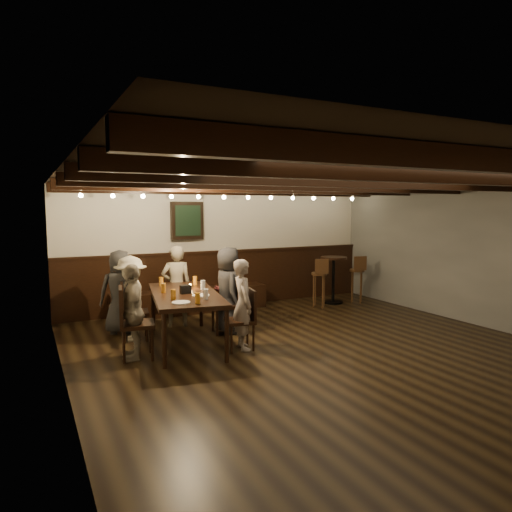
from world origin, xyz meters
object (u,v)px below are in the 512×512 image
chair_right_near (227,315)px  chair_right_far (241,331)px  person_bench_centre (176,286)px  dining_table (185,297)px  person_right_near (228,290)px  chair_left_far (136,337)px  person_left_far (133,312)px  high_top_table (333,273)px  person_bench_left (120,292)px  person_bench_right (231,291)px  chair_left_near (134,322)px  bar_stool_right (357,285)px  person_right_far (243,304)px  bar_stool_left (319,289)px  person_left_near (131,298)px

chair_right_near → chair_right_far: bearing=179.9°
person_bench_centre → dining_table: bearing=90.0°
chair_right_near → person_right_near: bearing=-90.0°
chair_left_far → person_left_far: (-0.03, 0.01, 0.34)m
person_right_near → high_top_table: size_ratio=1.40×
chair_right_far → person_right_near: person_right_near is taller
chair_left_far → person_right_near: person_right_near is taller
person_bench_left → person_left_far: 1.36m
chair_left_far → person_bench_right: person_bench_right is taller
chair_left_far → chair_left_near: bearing=179.9°
chair_right_near → bar_stool_right: bar_stool_right is taller
chair_right_far → person_right_far: (0.03, -0.01, 0.38)m
high_top_table → chair_left_near: bearing=-169.2°
chair_left_far → chair_right_near: bearing=122.0°
person_bench_right → bar_stool_left: (2.14, 0.46, -0.22)m
high_top_table → bar_stool_right: (0.50, -0.16, -0.27)m
person_left_far → bar_stool_right: 5.24m
chair_right_far → person_bench_left: size_ratio=0.63×
person_left_far → chair_left_near: bearing=178.0°
person_left_near → person_right_far: (1.32, -1.15, -0.00)m
person_right_near → bar_stool_right: bearing=-64.3°
chair_right_near → person_left_far: (-1.61, -0.62, 0.35)m
person_left_near → chair_right_far: bearing=58.5°
bar_stool_left → person_left_far: bearing=-144.3°
person_right_near → person_right_far: person_right_near is taller
dining_table → high_top_table: size_ratio=2.21×
person_bench_left → person_right_far: (1.38, -1.62, -0.03)m
chair_left_far → chair_right_far: chair_left_far is taller
dining_table → bar_stool_right: (4.18, 1.24, -0.33)m
person_bench_right → bar_stool_left: person_bench_right is taller
bar_stool_left → chair_right_near: bearing=-144.8°
person_bench_left → person_right_near: (1.54, -0.74, 0.02)m
chair_right_far → high_top_table: high_top_table is taller
person_right_far → chair_right_near: bearing=1.9°
chair_right_far → person_right_far: person_right_far is taller
person_bench_left → person_bench_right: size_ratio=1.13×
chair_left_near → chair_right_far: chair_left_near is taller
person_bench_centre → person_left_near: bearing=38.7°
person_bench_left → bar_stool_right: 4.92m
person_bench_centre → person_right_near: (0.63, -0.72, 0.00)m
person_bench_right → person_right_near: size_ratio=0.86×
bar_stool_right → bar_stool_left: bearing=-161.9°
chair_left_near → person_bench_right: (1.67, 0.15, 0.32)m
person_bench_right → high_top_table: bearing=-155.5°
chair_right_near → chair_left_near: bearing=90.0°
chair_right_far → bar_stool_left: (2.56, 1.76, 0.11)m
person_left_near → high_top_table: person_left_near is taller
chair_left_near → dining_table: bearing=57.9°
chair_left_near → bar_stool_right: 4.86m
person_left_far → high_top_table: (4.50, 1.70, 0.01)m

